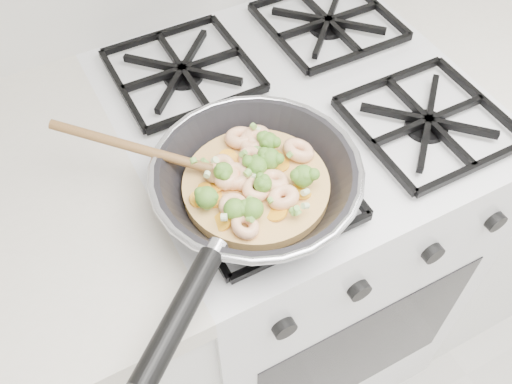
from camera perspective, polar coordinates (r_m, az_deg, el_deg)
name	(u,v)px	position (r m, az deg, el deg)	size (l,w,h in m)	color
stove	(288,243)	(1.32, 3.25, -5.09)	(0.60, 0.60, 0.92)	silver
skillet	(253,182)	(0.78, -0.27, 0.98)	(0.40, 0.41, 0.09)	black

